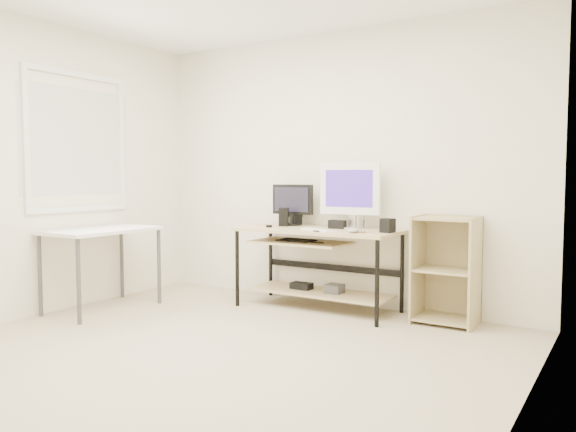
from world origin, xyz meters
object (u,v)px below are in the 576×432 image
Objects in this scene: side_table at (102,237)px; audio_controller at (284,217)px; desk at (315,251)px; black_monitor at (293,202)px; shelf_unit at (447,269)px; white_imac at (350,190)px.

side_table is 5.61× the size of audio_controller.
black_monitor is (-0.35, 0.17, 0.44)m from desk.
audio_controller is (-1.55, -0.12, 0.39)m from shelf_unit.
white_imac reaches higher than black_monitor.
black_monitor reaches higher than audio_controller.
side_table is at bearing -153.76° from white_imac.
side_table is at bearing -136.44° from black_monitor.
black_monitor reaches higher than side_table.
black_monitor is (1.30, 1.23, 0.31)m from side_table.
black_monitor reaches higher than desk.
desk and side_table have the same top height.
white_imac is (0.27, 0.16, 0.56)m from desk.
side_table is 1.11× the size of shelf_unit.
black_monitor reaches higher than shelf_unit.
shelf_unit is at bearing 23.33° from side_table.
white_imac is 3.40× the size of audio_controller.
shelf_unit is (2.83, 1.22, -0.22)m from side_table.
audio_controller reaches higher than desk.
audio_controller is at bearing -175.75° from shelf_unit.
desk is 0.48m from audio_controller.
desk is at bearing -25.69° from black_monitor.
black_monitor is at bearing 179.62° from shelf_unit.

